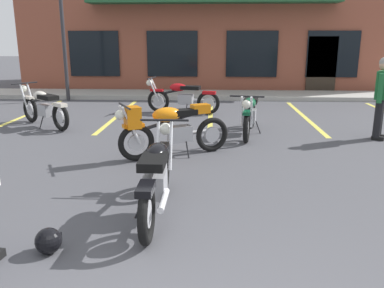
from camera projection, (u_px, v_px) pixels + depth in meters
ground_plane at (208, 175)px, 6.18m from camera, size 80.00×80.00×0.00m
sidewalk_kerb at (211, 95)px, 14.33m from camera, size 22.00×1.80×0.14m
brick_storefront_building at (212, 37)px, 17.65m from camera, size 15.03×6.29×4.11m
painted_stall_lines at (210, 116)px, 10.87m from camera, size 10.15×4.80×0.01m
motorcycle_foreground_classic at (157, 176)px, 4.74m from camera, size 0.66×2.11×0.98m
motorcycle_red_sportbike at (250, 114)px, 8.63m from camera, size 0.75×2.10×0.98m
motorcycle_black_cruiser at (182, 97)px, 11.13m from camera, size 2.09×0.78×0.98m
motorcycle_silver_naked at (44, 107)px, 9.47m from camera, size 1.75×1.54×0.98m
motorcycle_blue_standard at (169, 128)px, 7.01m from camera, size 1.94×1.23×0.98m
person_in_shorts_foreground at (382, 93)px, 8.14m from camera, size 0.40×0.57×1.68m
helmet_on_pavement at (49, 241)px, 3.92m from camera, size 0.26×0.26×0.26m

